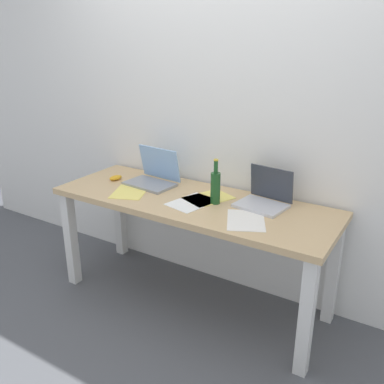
% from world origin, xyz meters
% --- Properties ---
extents(ground_plane, '(8.00, 8.00, 0.00)m').
position_xyz_m(ground_plane, '(0.00, 0.00, 0.00)').
color(ground_plane, '#515459').
extents(back_wall, '(5.20, 0.08, 2.60)m').
position_xyz_m(back_wall, '(0.00, 0.39, 1.30)').
color(back_wall, white).
rests_on(back_wall, ground).
extents(desk, '(1.86, 0.66, 0.75)m').
position_xyz_m(desk, '(0.00, 0.00, 0.65)').
color(desk, tan).
rests_on(desk, ground).
extents(laptop_left, '(0.36, 0.28, 0.25)m').
position_xyz_m(laptop_left, '(-0.39, 0.11, 0.81)').
color(laptop_left, gray).
rests_on(laptop_left, desk).
extents(laptop_right, '(0.32, 0.28, 0.23)m').
position_xyz_m(laptop_right, '(0.43, 0.15, 0.80)').
color(laptop_right, silver).
rests_on(laptop_right, desk).
extents(beer_bottle, '(0.06, 0.06, 0.29)m').
position_xyz_m(beer_bottle, '(0.16, 0.02, 0.86)').
color(beer_bottle, '#1E5123').
rests_on(beer_bottle, desk).
extents(computer_mouse, '(0.08, 0.11, 0.03)m').
position_xyz_m(computer_mouse, '(-0.67, 0.03, 0.77)').
color(computer_mouse, gold).
rests_on(computer_mouse, desk).
extents(paper_sheet_center, '(0.27, 0.34, 0.00)m').
position_xyz_m(paper_sheet_center, '(0.03, -0.05, 0.76)').
color(paper_sheet_center, white).
rests_on(paper_sheet_center, desk).
extents(paper_sheet_front_left, '(0.31, 0.35, 0.00)m').
position_xyz_m(paper_sheet_front_left, '(-0.43, -0.10, 0.76)').
color(paper_sheet_front_left, '#F4E06B').
rests_on(paper_sheet_front_left, desk).
extents(paper_sheet_front_right, '(0.32, 0.36, 0.00)m').
position_xyz_m(paper_sheet_front_right, '(0.43, -0.12, 0.76)').
color(paper_sheet_front_right, white).
rests_on(paper_sheet_front_right, desk).
extents(paper_sheet_near_back, '(0.31, 0.36, 0.00)m').
position_xyz_m(paper_sheet_near_back, '(0.08, 0.07, 0.76)').
color(paper_sheet_near_back, '#F4E06B').
rests_on(paper_sheet_near_back, desk).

